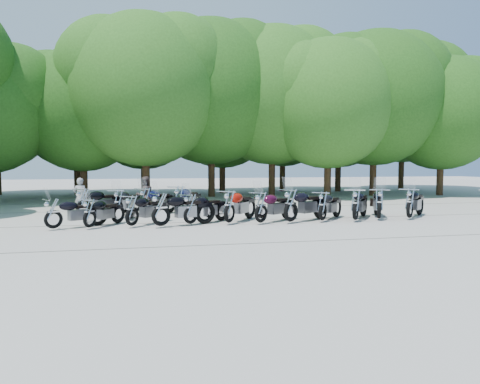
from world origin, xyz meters
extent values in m
plane|color=gray|center=(0.00, 0.00, 0.00)|extent=(90.00, 90.00, 0.00)
cylinder|color=#3A2614|center=(-7.25, 12.84, 1.65)|extent=(0.44, 0.44, 3.31)
sphere|color=#286319|center=(-7.25, 12.84, 5.32)|extent=(7.31, 7.31, 7.31)
cylinder|color=#3A2614|center=(-3.57, 11.24, 1.97)|extent=(0.44, 0.44, 3.93)
sphere|color=#357721|center=(-3.57, 11.24, 6.33)|extent=(8.70, 8.70, 8.70)
cylinder|color=#3A2614|center=(0.54, 13.09, 2.06)|extent=(0.44, 0.44, 4.13)
sphere|color=#286319|center=(0.54, 13.09, 6.64)|extent=(9.13, 9.13, 9.13)
cylinder|color=#3A2614|center=(4.61, 13.20, 2.05)|extent=(0.44, 0.44, 4.09)
sphere|color=#357721|center=(4.61, 13.20, 6.58)|extent=(9.04, 9.04, 9.04)
cylinder|color=#3A2614|center=(7.55, 10.82, 1.81)|extent=(0.44, 0.44, 3.62)
sphere|color=#357721|center=(7.55, 10.82, 5.82)|extent=(8.00, 8.00, 8.00)
cylinder|color=#3A2614|center=(11.20, 11.78, 1.99)|extent=(0.44, 0.44, 3.98)
sphere|color=#286319|center=(11.20, 11.78, 6.40)|extent=(8.79, 8.79, 8.79)
cylinder|color=#3A2614|center=(15.83, 11.20, 1.70)|extent=(0.44, 0.44, 3.41)
sphere|color=#286319|center=(15.83, 11.20, 5.48)|extent=(7.53, 7.53, 7.53)
cylinder|color=#3A2614|center=(-8.29, 16.97, 1.76)|extent=(0.44, 0.44, 3.52)
sphere|color=#357721|center=(-8.29, 16.97, 5.66)|extent=(7.78, 7.78, 7.78)
cylinder|color=#3A2614|center=(-3.76, 16.43, 1.71)|extent=(0.44, 0.44, 3.42)
sphere|color=#286319|center=(-3.76, 16.43, 5.50)|extent=(7.56, 7.56, 7.56)
cylinder|color=#3A2614|center=(1.80, 16.47, 1.78)|extent=(0.44, 0.44, 3.56)
sphere|color=#286319|center=(1.80, 16.47, 5.73)|extent=(7.88, 7.88, 7.88)
cylinder|color=#3A2614|center=(6.69, 17.47, 1.88)|extent=(0.44, 0.44, 3.76)
sphere|color=#286319|center=(6.69, 17.47, 6.04)|extent=(8.31, 8.31, 8.31)
cylinder|color=#3A2614|center=(10.68, 16.09, 1.81)|extent=(0.44, 0.44, 3.63)
sphere|color=#357721|center=(10.68, 16.09, 5.83)|extent=(8.02, 8.02, 8.02)
cylinder|color=#3A2614|center=(16.61, 17.02, 2.19)|extent=(0.44, 0.44, 4.37)
sphere|color=#286319|center=(16.61, 17.02, 7.03)|extent=(9.67, 9.67, 9.67)
imported|color=gray|center=(-6.17, 4.37, 0.79)|extent=(0.65, 0.50, 1.58)
imported|color=#4C3C36|center=(-3.56, 4.28, 0.81)|extent=(0.96, 0.87, 1.63)
camera|label=1|loc=(-3.29, -14.28, 2.23)|focal=32.00mm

